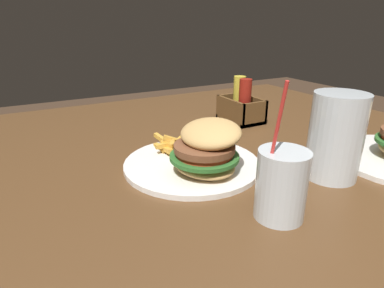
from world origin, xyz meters
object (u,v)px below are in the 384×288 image
Objects in this scene: beer_glass at (335,139)px; juice_glass at (281,186)px; meal_plate_near at (199,154)px; condiment_caddy at (241,106)px; spoon at (292,166)px.

juice_glass is at bearing -73.04° from beer_glass.
meal_plate_near is 1.36× the size of juice_glass.
beer_glass is at bearing -10.62° from condiment_caddy.
juice_glass is at bearing -171.83° from spoon.
condiment_caddy is (-0.42, 0.24, -0.01)m from juice_glass.
condiment_caddy is at bearing 169.38° from beer_glass.
beer_glass reaches higher than condiment_caddy.
condiment_caddy reaches higher than meal_plate_near.
spoon is 0.33m from condiment_caddy.
juice_glass reaches higher than spoon.
beer_glass is 0.97× the size of spoon.
beer_glass is 0.18m from juice_glass.
juice_glass is at bearing -30.10° from condiment_caddy.
condiment_caddy is at bearing 149.90° from juice_glass.
juice_glass reaches higher than beer_glass.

